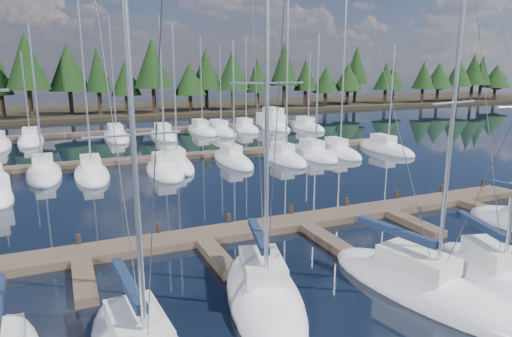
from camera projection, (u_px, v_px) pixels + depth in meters
name	position (u px, v px, depth m)	size (l,w,h in m)	color
ground	(228.00, 179.00, 37.47)	(260.00, 260.00, 0.00)	black
far_shore	(125.00, 110.00, 91.07)	(220.00, 30.00, 0.60)	black
main_dock	(304.00, 225.00, 26.12)	(44.00, 6.13, 0.90)	brown
back_docks	(173.00, 141.00, 54.94)	(50.00, 21.80, 0.40)	brown
front_sailboat_2	(264.00, 294.00, 18.06)	(4.89, 8.85, 15.55)	white
front_sailboat_3	(424.00, 288.00, 18.63)	(4.96, 9.90, 14.24)	white
front_sailboat_4	(495.00, 279.00, 19.32)	(4.73, 8.68, 13.83)	white
back_sailboat_rows	(185.00, 146.00, 51.31)	(43.12, 31.19, 16.57)	white
motor_yacht_right	(271.00, 124.00, 67.60)	(3.56, 10.06, 5.00)	white
tree_line	(132.00, 74.00, 80.85)	(185.10, 11.40, 13.58)	black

